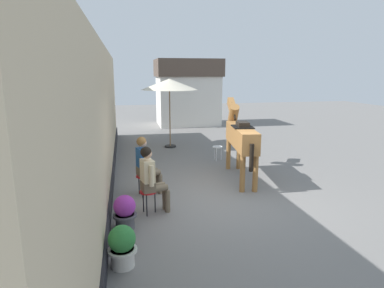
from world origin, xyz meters
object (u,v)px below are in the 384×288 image
at_px(seated_visitor_near, 151,176).
at_px(spare_stool_white, 217,148).
at_px(cafe_parasol, 169,85).
at_px(flower_planter_near, 122,246).
at_px(flower_planter_far, 125,212).
at_px(seated_visitor_far, 146,163).
at_px(saddled_horse_center, 240,136).

relative_size(seated_visitor_near, spare_stool_white, 3.02).
height_order(seated_visitor_near, cafe_parasol, cafe_parasol).
bearing_deg(flower_planter_near, flower_planter_far, 87.85).
xyz_separation_m(flower_planter_far, spare_stool_white, (2.98, 4.31, 0.07)).
distance_m(seated_visitor_far, cafe_parasol, 5.31).
height_order(flower_planter_far, cafe_parasol, cafe_parasol).
xyz_separation_m(seated_visitor_far, spare_stool_white, (2.48, 2.66, -0.38)).
distance_m(seated_visitor_far, spare_stool_white, 3.66).
relative_size(saddled_horse_center, cafe_parasol, 1.16).
bearing_deg(spare_stool_white, flower_planter_far, -124.72).
bearing_deg(seated_visitor_near, seated_visitor_far, 91.67).
relative_size(flower_planter_near, flower_planter_far, 1.00).
xyz_separation_m(flower_planter_near, spare_stool_white, (3.03, 5.52, 0.07)).
relative_size(seated_visitor_near, flower_planter_far, 2.17).
distance_m(seated_visitor_near, spare_stool_white, 4.46).
height_order(flower_planter_near, spare_stool_white, flower_planter_near).
height_order(flower_planter_far, spare_stool_white, flower_planter_far).
bearing_deg(saddled_horse_center, flower_planter_near, -130.41).
bearing_deg(flower_planter_near, seated_visitor_near, 72.33).
xyz_separation_m(flower_planter_far, cafe_parasol, (1.76, 6.55, 2.03)).
height_order(seated_visitor_near, seated_visitor_far, same).
height_order(seated_visitor_far, saddled_horse_center, saddled_horse_center).
bearing_deg(seated_visitor_far, flower_planter_near, -100.81).
xyz_separation_m(flower_planter_near, flower_planter_far, (0.05, 1.21, 0.00)).
bearing_deg(seated_visitor_far, flower_planter_far, -106.92).
relative_size(seated_visitor_far, cafe_parasol, 0.54).
height_order(seated_visitor_far, cafe_parasol, cafe_parasol).
bearing_deg(seated_visitor_near, flower_planter_far, -131.70).
distance_m(seated_visitor_far, flower_planter_far, 1.77).
bearing_deg(flower_planter_far, flower_planter_near, -92.15).
bearing_deg(flower_planter_near, spare_stool_white, 61.24).
height_order(saddled_horse_center, spare_stool_white, saddled_horse_center).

